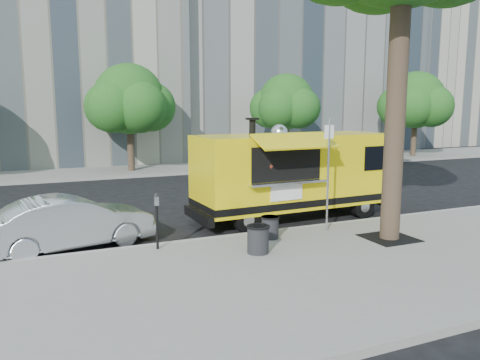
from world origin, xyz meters
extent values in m
plane|color=black|center=(0.00, 0.00, 0.00)|extent=(120.00, 120.00, 0.00)
cube|color=gray|center=(0.00, -4.00, 0.07)|extent=(60.00, 6.00, 0.15)
cube|color=#999993|center=(0.00, -0.93, 0.07)|extent=(60.00, 0.14, 0.16)
cube|color=gray|center=(0.00, 13.50, 0.07)|extent=(60.00, 5.00, 0.15)
cube|color=gray|center=(12.00, 23.00, 10.00)|extent=(20.00, 14.00, 20.00)
cube|color=#B1AB93|center=(30.00, 24.00, 8.00)|extent=(16.00, 12.00, 16.00)
cylinder|color=#33261C|center=(2.60, -2.80, 3.40)|extent=(0.48, 0.48, 6.50)
cube|color=black|center=(2.60, -2.80, 0.15)|extent=(1.20, 1.20, 0.02)
cylinder|color=#33261C|center=(-1.00, 12.70, 1.45)|extent=(0.36, 0.36, 2.60)
sphere|color=#165319|center=(-1.00, 12.70, 3.85)|extent=(3.60, 3.60, 3.60)
cylinder|color=#33261C|center=(8.00, 12.40, 1.45)|extent=(0.36, 0.36, 2.60)
sphere|color=#165319|center=(8.00, 12.40, 3.74)|extent=(3.24, 3.24, 3.24)
cylinder|color=#33261C|center=(18.00, 12.60, 1.45)|extent=(0.36, 0.36, 2.60)
sphere|color=#165319|center=(18.00, 12.60, 3.91)|extent=(3.78, 3.78, 3.78)
cylinder|color=silver|center=(1.55, -1.55, 1.65)|extent=(0.06, 0.06, 3.00)
cube|color=white|center=(1.55, -1.55, 2.80)|extent=(0.28, 0.02, 0.35)
cylinder|color=black|center=(-3.00, -1.35, 0.68)|extent=(0.06, 0.06, 1.05)
cube|color=silver|center=(-3.00, -1.35, 1.30)|extent=(0.10, 0.08, 0.22)
sphere|color=black|center=(-3.00, -1.35, 1.43)|extent=(0.11, 0.11, 0.11)
cube|color=yellow|center=(1.66, 0.53, 1.54)|extent=(6.07, 2.29, 2.16)
cube|color=black|center=(1.66, 0.53, 0.66)|extent=(6.09, 2.31, 0.20)
cube|color=black|center=(4.73, 0.67, 0.41)|extent=(0.26, 1.93, 0.28)
cube|color=black|center=(-1.41, 0.40, 0.41)|extent=(0.26, 1.93, 0.28)
cube|color=black|center=(4.67, 0.67, 1.89)|extent=(0.12, 1.62, 0.87)
cylinder|color=black|center=(3.77, -0.22, 0.37)|extent=(0.75, 0.29, 0.74)
cylinder|color=black|center=(3.70, 1.47, 0.37)|extent=(0.75, 0.29, 0.74)
cylinder|color=black|center=(-0.28, -0.40, 0.37)|extent=(0.75, 0.29, 0.74)
cylinder|color=black|center=(-0.35, 1.29, 0.37)|extent=(0.75, 0.29, 0.74)
cube|color=black|center=(0.88, -0.45, 1.89)|extent=(2.22, 0.28, 0.97)
cube|color=silver|center=(0.88, -0.61, 1.36)|extent=(2.42, 0.46, 0.06)
cube|color=yellow|center=(0.90, -0.94, 2.54)|extent=(2.35, 0.97, 0.39)
cube|color=white|center=(0.88, -0.53, 1.08)|extent=(1.01, 0.08, 0.46)
cylinder|color=black|center=(0.28, 0.47, 2.85)|extent=(0.18, 0.18, 0.51)
sphere|color=silver|center=(1.29, 0.70, 2.67)|extent=(0.52, 0.52, 0.52)
sphere|color=maroon|center=(0.36, -0.19, 1.84)|extent=(0.77, 0.77, 0.77)
cylinder|color=#FF590C|center=(0.37, -0.42, 1.71)|extent=(0.32, 0.12, 0.31)
imported|color=#B5B6BD|center=(-4.80, 0.00, 0.65)|extent=(4.15, 2.14, 1.30)
cylinder|color=black|center=(-0.97, -2.56, 0.47)|extent=(0.49, 0.49, 0.64)
cylinder|color=black|center=(-0.97, -2.56, 0.77)|extent=(0.53, 0.53, 0.04)
cylinder|color=black|center=(-0.17, -1.59, 0.43)|extent=(0.43, 0.43, 0.56)
cylinder|color=black|center=(-0.17, -1.59, 0.69)|extent=(0.47, 0.47, 0.04)
camera|label=1|loc=(-5.43, -11.82, 3.44)|focal=35.00mm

